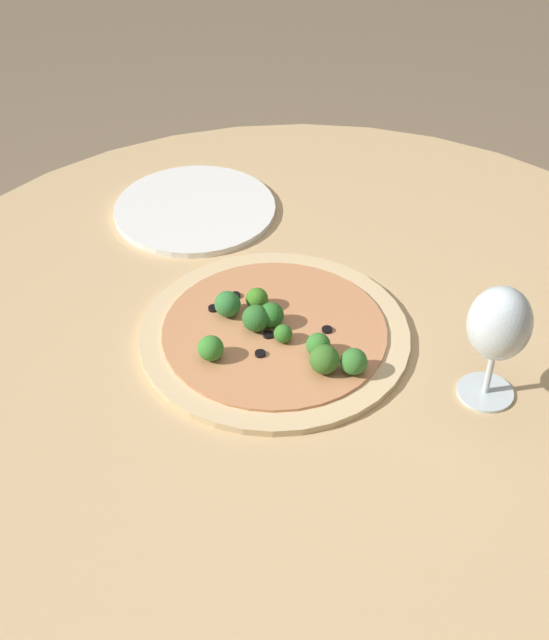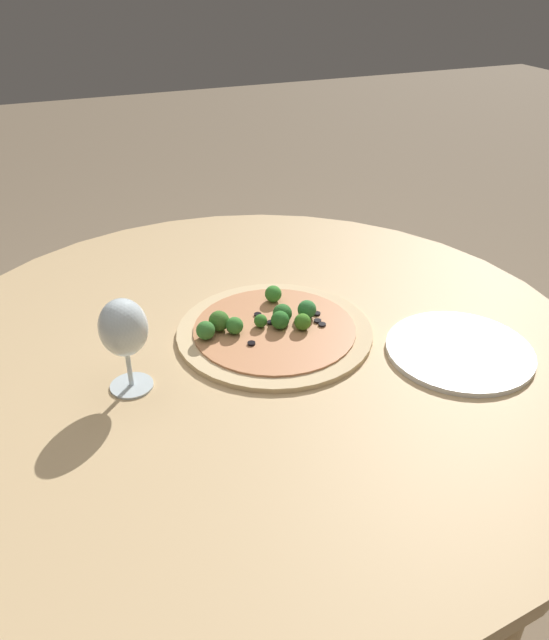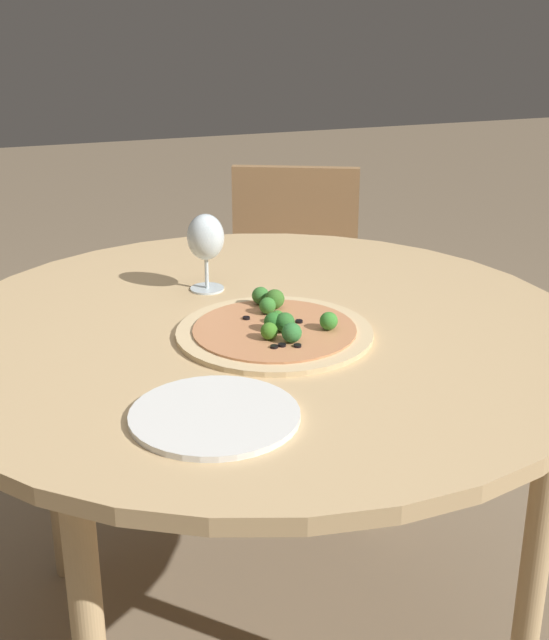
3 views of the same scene
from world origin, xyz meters
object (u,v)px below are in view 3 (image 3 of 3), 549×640
Objects in this scene: pizza at (276,329)px; plate_near at (215,415)px; wine_glass at (206,239)px; chair at (292,297)px.

plate_near is at bearing 146.80° from pizza.
plate_near is (-0.55, 0.12, -0.10)m from wine_glass.
chair is 0.88m from wine_glass.
wine_glass is at bearing 13.09° from pizza.
chair is 3.19× the size of plate_near.
wine_glass is (-0.66, 0.41, 0.41)m from chair.
pizza is at bearing -166.91° from wine_glass.
chair is at bearing -20.33° from pizza.
wine_glass reaches higher than chair.
wine_glass is at bearing -12.26° from plate_near.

